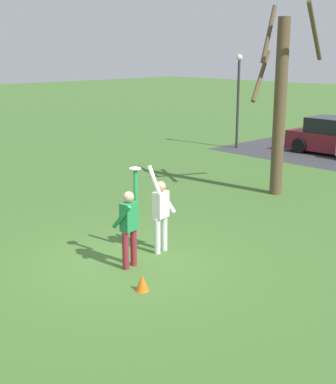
% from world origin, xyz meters
% --- Properties ---
extents(ground_plane, '(120.00, 120.00, 0.00)m').
position_xyz_m(ground_plane, '(0.00, 0.00, 0.00)').
color(ground_plane, '#426B2D').
extents(person_catcher, '(0.49, 0.57, 2.08)m').
position_xyz_m(person_catcher, '(0.27, -0.10, 0.98)').
color(person_catcher, maroon).
rests_on(person_catcher, ground_plane).
extents(person_defender, '(0.50, 0.60, 2.04)m').
position_xyz_m(person_defender, '(0.08, 0.98, 0.98)').
color(person_defender, silver).
rests_on(person_defender, ground_plane).
extents(frisbee_disc, '(0.24, 0.24, 0.02)m').
position_xyz_m(frisbee_disc, '(0.23, 0.13, 2.09)').
color(frisbee_disc, white).
rests_on(frisbee_disc, person_catcher).
extents(parked_car_maroon, '(4.12, 2.08, 1.59)m').
position_xyz_m(parked_car_maroon, '(-3.24, 14.58, 0.73)').
color(parked_car_maroon, maroon).
rests_on(parked_car_maroon, ground_plane).
extents(bare_tree_tall, '(2.12, 2.09, 5.78)m').
position_xyz_m(bare_tree_tall, '(-1.12, 7.11, 2.93)').
color(bare_tree_tall, brown).
rests_on(bare_tree_tall, ground_plane).
extents(lamppost_by_lot, '(0.28, 0.28, 4.26)m').
position_xyz_m(lamppost_by_lot, '(-7.20, 12.64, 2.59)').
color(lamppost_by_lot, '#2D2D33').
rests_on(lamppost_by_lot, ground_plane).
extents(field_cone_orange, '(0.26, 0.26, 0.32)m').
position_xyz_m(field_cone_orange, '(1.32, -0.66, 0.16)').
color(field_cone_orange, orange).
rests_on(field_cone_orange, ground_plane).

